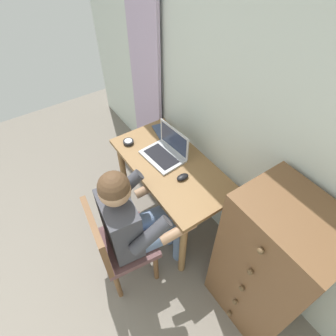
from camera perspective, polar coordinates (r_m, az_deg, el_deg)
name	(u,v)px	position (r m, az deg, el deg)	size (l,w,h in m)	color
wall_back	(243,116)	(1.94, 14.93, 10.05)	(4.80, 0.05, 2.50)	silver
curtain_panel	(145,73)	(2.77, -4.67, 18.61)	(0.51, 0.03, 2.14)	#B29EBC
desk	(171,174)	(2.35, 0.66, -1.31)	(1.10, 0.57, 0.74)	olive
dresser	(269,267)	(2.03, 19.71, -18.40)	(0.59, 0.48, 1.21)	brown
chair	(116,243)	(2.16, -10.43, -14.79)	(0.47, 0.45, 0.87)	brown
person_seated	(137,220)	(2.03, -6.26, -10.38)	(0.57, 0.61, 1.19)	#6B84AD
laptop	(166,151)	(2.30, -0.35, 3.53)	(0.36, 0.28, 0.24)	#B7BABF
computer_mouse	(183,177)	(2.14, 2.99, -1.85)	(0.06, 0.10, 0.03)	black
desk_clock	(128,142)	(2.45, -8.02, 5.24)	(0.09, 0.09, 0.03)	black
notebook_pad	(164,131)	(2.56, -0.89, 7.56)	(0.21, 0.15, 0.01)	#3D4C6B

